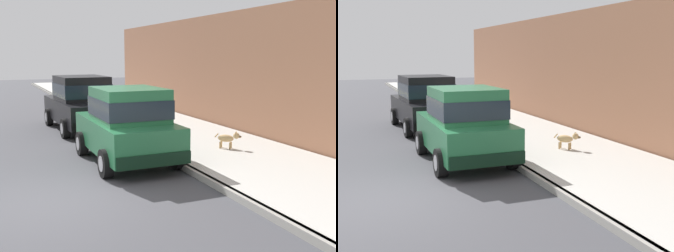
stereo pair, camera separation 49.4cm
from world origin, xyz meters
TOP-DOWN VIEW (x-y plane):
  - ground_plane at (0.00, 0.00)m, footprint 80.00×80.00m
  - curb at (3.20, 0.00)m, footprint 0.16×64.00m
  - sidewalk at (5.00, 0.00)m, footprint 3.60×64.00m
  - car_green_hatchback at (2.21, 2.21)m, footprint 1.97×3.81m
  - car_black_sedan at (2.21, 7.34)m, footprint 2.15×4.66m
  - dog_tan at (5.02, 2.02)m, footprint 0.56×0.58m
  - building_facade at (7.10, 6.45)m, footprint 0.50×20.00m

SIDE VIEW (x-z plane):
  - ground_plane at x=0.00m, z-range 0.00..0.00m
  - curb at x=3.20m, z-range 0.00..0.14m
  - sidewalk at x=5.00m, z-range 0.00..0.14m
  - dog_tan at x=5.02m, z-range 0.18..0.67m
  - car_green_hatchback at x=2.21m, z-range 0.04..1.92m
  - car_black_sedan at x=2.21m, z-range 0.02..1.94m
  - building_facade at x=7.10m, z-range 0.00..4.11m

